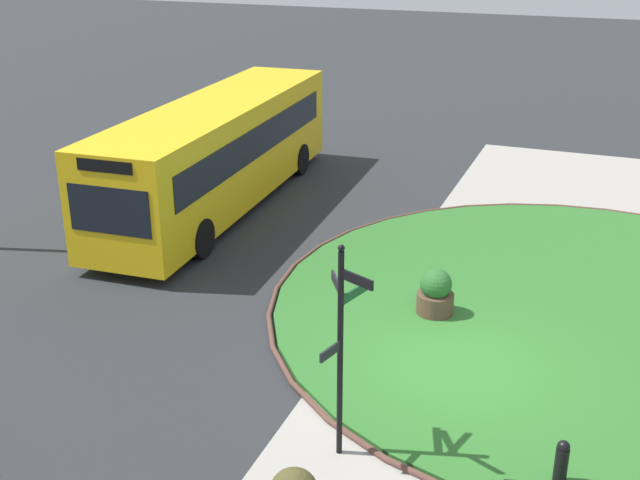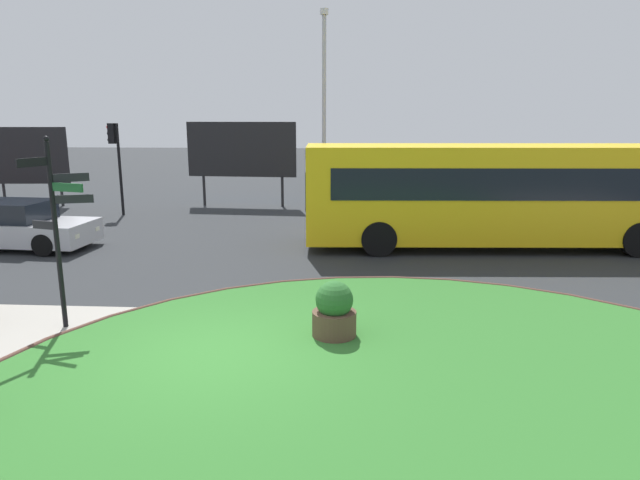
{
  "view_description": "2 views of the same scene",
  "coord_description": "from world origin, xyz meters",
  "px_view_note": "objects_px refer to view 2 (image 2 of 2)",
  "views": [
    {
      "loc": [
        -12.76,
        -2.24,
        7.76
      ],
      "look_at": [
        1.45,
        3.26,
        1.56
      ],
      "focal_mm": 44.4,
      "sensor_mm": 36.0,
      "label": 1
    },
    {
      "loc": [
        2.22,
        -8.35,
        3.88
      ],
      "look_at": [
        1.48,
        3.73,
        1.17
      ],
      "focal_mm": 31.29,
      "sensor_mm": 36.0,
      "label": 2
    }
  ],
  "objects_px": {
    "signpost_directional": "(57,219)",
    "billboard_right": "(29,157)",
    "billboard_left": "(242,151)",
    "lamppost_tall": "(324,107)",
    "planter_near_signpost": "(334,314)",
    "traffic_light_near": "(115,148)",
    "bus_yellow": "(499,193)",
    "car_near_lane": "(15,226)"
  },
  "relations": [
    {
      "from": "signpost_directional",
      "to": "billboard_right",
      "type": "distance_m",
      "value": 16.35
    },
    {
      "from": "signpost_directional",
      "to": "billboard_right",
      "type": "xyz_separation_m",
      "value": [
        -8.7,
        13.85,
        0.07
      ]
    },
    {
      "from": "billboard_right",
      "to": "billboard_left",
      "type": "bearing_deg",
      "value": -0.66
    },
    {
      "from": "billboard_right",
      "to": "signpost_directional",
      "type": "bearing_deg",
      "value": -62.54
    },
    {
      "from": "billboard_left",
      "to": "billboard_right",
      "type": "distance_m",
      "value": 9.17
    },
    {
      "from": "lamppost_tall",
      "to": "planter_near_signpost",
      "type": "relative_size",
      "value": 7.22
    },
    {
      "from": "traffic_light_near",
      "to": "billboard_left",
      "type": "height_order",
      "value": "billboard_left"
    },
    {
      "from": "bus_yellow",
      "to": "planter_near_signpost",
      "type": "bearing_deg",
      "value": 55.36
    },
    {
      "from": "car_near_lane",
      "to": "planter_near_signpost",
      "type": "height_order",
      "value": "car_near_lane"
    },
    {
      "from": "signpost_directional",
      "to": "planter_near_signpost",
      "type": "distance_m",
      "value": 5.24
    },
    {
      "from": "traffic_light_near",
      "to": "planter_near_signpost",
      "type": "bearing_deg",
      "value": 135.34
    },
    {
      "from": "car_near_lane",
      "to": "billboard_right",
      "type": "distance_m",
      "value": 8.75
    },
    {
      "from": "signpost_directional",
      "to": "car_near_lane",
      "type": "xyz_separation_m",
      "value": [
        -4.77,
        6.18,
        -1.41
      ]
    },
    {
      "from": "lamppost_tall",
      "to": "car_near_lane",
      "type": "bearing_deg",
      "value": -143.37
    },
    {
      "from": "bus_yellow",
      "to": "lamppost_tall",
      "type": "height_order",
      "value": "lamppost_tall"
    },
    {
      "from": "signpost_directional",
      "to": "billboard_left",
      "type": "distance_m",
      "value": 14.5
    },
    {
      "from": "signpost_directional",
      "to": "billboard_right",
      "type": "height_order",
      "value": "signpost_directional"
    },
    {
      "from": "traffic_light_near",
      "to": "billboard_left",
      "type": "distance_m",
      "value": 5.16
    },
    {
      "from": "bus_yellow",
      "to": "traffic_light_near",
      "type": "distance_m",
      "value": 14.46
    },
    {
      "from": "lamppost_tall",
      "to": "billboard_right",
      "type": "xyz_separation_m",
      "value": [
        -12.79,
        1.08,
        -2.05
      ]
    },
    {
      "from": "signpost_directional",
      "to": "car_near_lane",
      "type": "height_order",
      "value": "signpost_directional"
    },
    {
      "from": "lamppost_tall",
      "to": "billboard_right",
      "type": "distance_m",
      "value": 13.0
    },
    {
      "from": "bus_yellow",
      "to": "traffic_light_near",
      "type": "height_order",
      "value": "traffic_light_near"
    },
    {
      "from": "car_near_lane",
      "to": "planter_near_signpost",
      "type": "bearing_deg",
      "value": -29.37
    },
    {
      "from": "bus_yellow",
      "to": "planter_near_signpost",
      "type": "xyz_separation_m",
      "value": [
        -4.6,
        -7.44,
        -1.14
      ]
    },
    {
      "from": "car_near_lane",
      "to": "bus_yellow",
      "type": "bearing_deg",
      "value": 8.07
    },
    {
      "from": "car_near_lane",
      "to": "billboard_left",
      "type": "relative_size",
      "value": 0.97
    },
    {
      "from": "signpost_directional",
      "to": "traffic_light_near",
      "type": "height_order",
      "value": "traffic_light_near"
    },
    {
      "from": "signpost_directional",
      "to": "traffic_light_near",
      "type": "bearing_deg",
      "value": 108.64
    },
    {
      "from": "signpost_directional",
      "to": "lamppost_tall",
      "type": "height_order",
      "value": "lamppost_tall"
    },
    {
      "from": "planter_near_signpost",
      "to": "bus_yellow",
      "type": "bearing_deg",
      "value": 58.31
    },
    {
      "from": "traffic_light_near",
      "to": "lamppost_tall",
      "type": "distance_m",
      "value": 8.31
    },
    {
      "from": "billboard_left",
      "to": "planter_near_signpost",
      "type": "xyz_separation_m",
      "value": [
        4.54,
        -14.79,
        -1.9
      ]
    },
    {
      "from": "bus_yellow",
      "to": "traffic_light_near",
      "type": "xyz_separation_m",
      "value": [
        -13.61,
        4.79,
        1.0
      ]
    },
    {
      "from": "billboard_left",
      "to": "billboard_right",
      "type": "bearing_deg",
      "value": -172.41
    },
    {
      "from": "bus_yellow",
      "to": "car_near_lane",
      "type": "xyz_separation_m",
      "value": [
        -14.35,
        -0.96,
        -0.98
      ]
    },
    {
      "from": "bus_yellow",
      "to": "billboard_left",
      "type": "xyz_separation_m",
      "value": [
        -9.14,
        7.35,
        0.76
      ]
    },
    {
      "from": "bus_yellow",
      "to": "planter_near_signpost",
      "type": "distance_m",
      "value": 8.82
    },
    {
      "from": "car_near_lane",
      "to": "traffic_light_near",
      "type": "distance_m",
      "value": 6.13
    },
    {
      "from": "billboard_left",
      "to": "planter_near_signpost",
      "type": "bearing_deg",
      "value": -69.37
    },
    {
      "from": "car_near_lane",
      "to": "billboard_left",
      "type": "xyz_separation_m",
      "value": [
        5.21,
        8.31,
        1.74
      ]
    },
    {
      "from": "car_near_lane",
      "to": "planter_near_signpost",
      "type": "xyz_separation_m",
      "value": [
        9.75,
        -6.48,
        -0.16
      ]
    }
  ]
}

